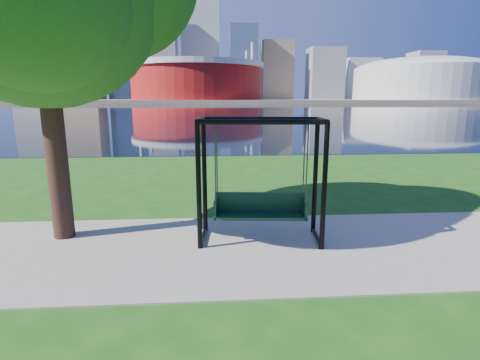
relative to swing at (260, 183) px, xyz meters
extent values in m
plane|color=#1E5114|center=(-0.60, 0.03, -1.26)|extent=(900.00, 900.00, 0.00)
cube|color=#9E937F|center=(-0.60, -0.47, -1.25)|extent=(120.00, 4.00, 0.03)
cube|color=black|center=(-0.60, 102.03, -1.25)|extent=(900.00, 180.00, 0.02)
cube|color=#937F60|center=(-0.60, 306.03, -0.26)|extent=(900.00, 228.00, 2.00)
cylinder|color=maroon|center=(-10.60, 235.03, 11.74)|extent=(80.00, 80.00, 22.00)
cylinder|color=silver|center=(-10.60, 235.03, 21.24)|extent=(83.00, 83.00, 3.00)
cylinder|color=silver|center=(22.31, 254.03, 16.74)|extent=(2.00, 2.00, 32.00)
cylinder|color=silver|center=(-43.51, 254.03, 16.74)|extent=(2.00, 2.00, 32.00)
cylinder|color=silver|center=(-43.51, 216.03, 16.74)|extent=(2.00, 2.00, 32.00)
cylinder|color=silver|center=(22.31, 216.03, 16.74)|extent=(2.00, 2.00, 32.00)
cylinder|color=beige|center=(134.40, 235.03, 10.74)|extent=(84.00, 84.00, 20.00)
ellipsoid|color=beige|center=(134.40, 235.03, 19.74)|extent=(84.00, 84.00, 15.12)
cube|color=gray|center=(-140.60, 310.03, 31.74)|extent=(28.00, 28.00, 62.00)
cube|color=#998466|center=(-100.60, 300.03, 44.74)|extent=(26.00, 26.00, 88.00)
cube|color=slate|center=(-70.60, 325.03, 48.24)|extent=(30.00, 24.00, 95.00)
cube|color=gray|center=(-40.60, 305.03, 36.74)|extent=(24.00, 24.00, 72.00)
cube|color=silver|center=(-10.60, 335.03, 40.74)|extent=(32.00, 28.00, 80.00)
cube|color=slate|center=(24.40, 310.03, 29.74)|extent=(22.00, 22.00, 58.00)
cube|color=#998466|center=(54.40, 325.03, 24.74)|extent=(26.00, 26.00, 48.00)
cube|color=gray|center=(94.40, 315.03, 21.74)|extent=(28.00, 24.00, 42.00)
cube|color=silver|center=(134.40, 340.03, 18.74)|extent=(30.00, 26.00, 36.00)
cube|color=gray|center=(184.40, 320.03, 20.74)|extent=(24.00, 24.00, 40.00)
cube|color=#998466|center=(224.40, 335.03, 16.74)|extent=(26.00, 26.00, 32.00)
cylinder|color=black|center=(-1.27, -0.42, 0.02)|extent=(0.11, 0.11, 2.56)
cylinder|color=black|center=(1.17, -0.64, 0.02)|extent=(0.11, 0.11, 2.56)
cylinder|color=black|center=(-1.18, 0.58, 0.02)|extent=(0.11, 0.11, 2.56)
cylinder|color=black|center=(1.26, 0.36, 0.02)|extent=(0.11, 0.11, 2.56)
cylinder|color=black|center=(-0.05, -0.53, 1.30)|extent=(2.45, 0.33, 0.10)
cylinder|color=black|center=(0.04, 0.47, 1.30)|extent=(2.45, 0.33, 0.10)
cylinder|color=black|center=(-1.22, 0.08, 1.30)|extent=(0.19, 1.01, 0.10)
cylinder|color=black|center=(-1.22, 0.08, -1.17)|extent=(0.17, 1.01, 0.08)
cylinder|color=black|center=(1.22, -0.14, 1.30)|extent=(0.19, 1.01, 0.10)
cylinder|color=black|center=(1.22, -0.14, -1.17)|extent=(0.17, 1.01, 0.08)
cube|color=black|center=(0.00, -0.03, -0.71)|extent=(1.99, 0.68, 0.07)
cube|color=black|center=(0.02, 0.19, -0.46)|extent=(1.95, 0.24, 0.42)
cube|color=black|center=(-0.94, 0.06, -0.55)|extent=(0.10, 0.50, 0.38)
cube|color=black|center=(0.93, -0.12, -0.55)|extent=(0.10, 0.50, 0.38)
cylinder|color=#35353B|center=(-0.94, -0.15, 0.44)|extent=(0.03, 0.03, 1.62)
cylinder|color=#35353B|center=(0.89, -0.32, 0.44)|extent=(0.03, 0.03, 1.62)
cylinder|color=#35353B|center=(-0.90, 0.26, 0.44)|extent=(0.03, 0.03, 1.62)
cylinder|color=#35353B|center=(0.93, 0.09, 0.44)|extent=(0.03, 0.03, 1.62)
cylinder|color=black|center=(-4.26, 0.46, 0.92)|extent=(0.44, 0.44, 4.37)
camera|label=1|loc=(-0.97, -7.57, 1.74)|focal=28.00mm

